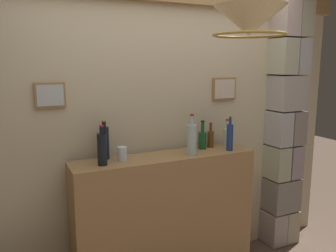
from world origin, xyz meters
name	(u,v)px	position (x,y,z in m)	size (l,w,h in m)	color
panelled_rear_partition	(153,125)	(0.00, 1.10, 1.30)	(3.78, 0.15, 2.45)	beige
stone_pillar	(283,127)	(1.34, 0.97, 1.20)	(0.34, 0.30, 2.39)	#A59898
bar_shelf_unit	(165,220)	(0.00, 0.85, 0.55)	(1.51, 0.34, 1.10)	#9E7547
liquor_bottle_amaro	(102,149)	(-0.52, 0.81, 1.22)	(0.07, 0.07, 0.30)	black
liquor_bottle_sherry	(227,136)	(0.62, 0.90, 1.19)	(0.06, 0.06, 0.25)	#AAC5D0
liquor_bottle_scotch	(202,139)	(0.39, 0.92, 1.18)	(0.07, 0.07, 0.25)	#174E26
liquor_bottle_brandy	(230,137)	(0.56, 0.77, 1.22)	(0.06, 0.06, 0.30)	navy
liquor_bottle_rum	(192,139)	(0.20, 0.78, 1.23)	(0.08, 0.08, 0.33)	#AAC2BE
liquor_bottle_vermouth	(211,138)	(0.48, 0.95, 1.18)	(0.06, 0.06, 0.22)	brown
liquor_bottle_gin	(105,142)	(-0.46, 0.96, 1.23)	(0.07, 0.07, 0.31)	black
glass_tumbler_rocks	(122,154)	(-0.36, 0.86, 1.15)	(0.08, 0.08, 0.11)	silver
pendant_lamp	(249,22)	(0.21, 0.12, 2.07)	(0.43, 0.43, 0.50)	beige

